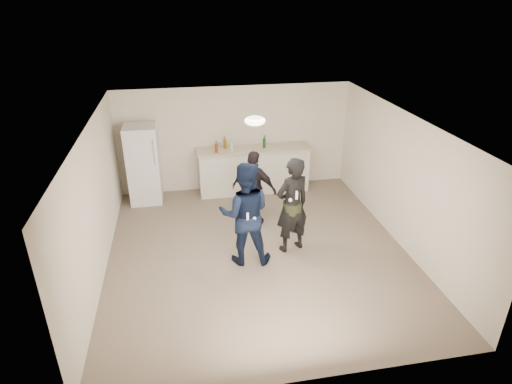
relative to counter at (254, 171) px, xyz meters
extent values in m
plane|color=#6B5B4C|center=(-0.40, -2.67, -0.53)|extent=(6.00, 6.00, 0.00)
plane|color=silver|center=(-0.40, -2.67, 1.98)|extent=(6.00, 6.00, 0.00)
plane|color=beige|center=(-0.40, 0.33, 0.72)|extent=(6.00, 0.00, 6.00)
plane|color=beige|center=(-0.40, -5.67, 0.72)|extent=(6.00, 0.00, 6.00)
plane|color=beige|center=(-3.15, -2.67, 0.72)|extent=(0.00, 6.00, 6.00)
plane|color=beige|center=(2.35, -2.67, 0.72)|extent=(0.00, 6.00, 6.00)
cube|color=silver|center=(0.00, 0.00, 0.00)|extent=(2.60, 0.56, 1.05)
cube|color=beige|center=(0.00, 0.00, 0.55)|extent=(2.68, 0.64, 0.04)
cube|color=silver|center=(-2.54, -0.07, 0.38)|extent=(0.70, 0.70, 1.80)
cylinder|color=silver|center=(-2.26, -0.44, 0.78)|extent=(0.02, 0.02, 0.60)
ellipsoid|color=white|center=(-0.40, -2.37, 1.93)|extent=(0.36, 0.36, 0.16)
cylinder|color=silver|center=(-0.82, 0.10, 0.65)|extent=(0.08, 0.08, 0.17)
imported|color=#0F1E3E|center=(-0.67, -2.89, 0.43)|extent=(1.03, 0.86, 1.90)
imported|color=black|center=(0.23, -2.68, 0.40)|extent=(0.78, 0.64, 1.85)
cylinder|color=#2D391A|center=(0.23, -2.68, 0.32)|extent=(0.34, 0.34, 0.28)
imported|color=black|center=(-0.28, -1.64, 0.28)|extent=(1.01, 0.84, 1.62)
cube|color=white|center=(-0.67, -3.17, 0.53)|extent=(0.04, 0.04, 0.15)
sphere|color=white|center=(-0.55, -3.14, 0.45)|extent=(0.07, 0.07, 0.07)
cube|color=white|center=(0.23, -2.93, 0.72)|extent=(0.04, 0.04, 0.15)
sphere|color=white|center=(0.13, -2.90, 0.62)|extent=(0.07, 0.07, 0.07)
cylinder|color=#835D13|center=(-0.66, 0.14, 0.67)|extent=(0.07, 0.07, 0.21)
cylinder|color=maroon|center=(-0.89, -0.12, 0.67)|extent=(0.08, 0.08, 0.21)
cylinder|color=#113C12|center=(0.25, 0.00, 0.68)|extent=(0.07, 0.07, 0.23)
cylinder|color=silver|center=(-0.53, -0.07, 0.66)|extent=(0.07, 0.07, 0.20)
camera|label=1|loc=(-1.65, -9.35, 3.96)|focal=30.00mm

